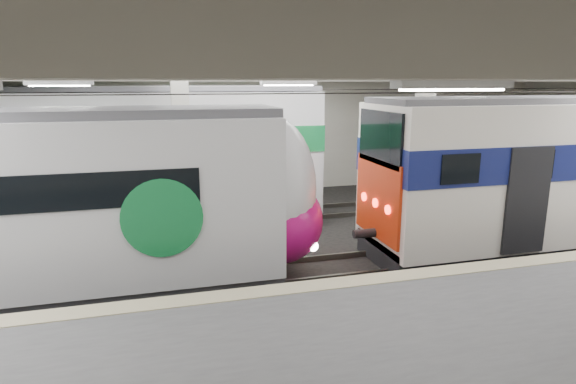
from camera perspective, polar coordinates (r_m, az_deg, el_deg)
name	(u,v)px	position (r m, az deg, el deg)	size (l,w,h in m)	color
station_hall	(333,163)	(10.60, 5.40, 3.45)	(36.00, 24.00, 5.75)	black
modern_emu	(59,209)	(12.08, -25.51, -1.82)	(13.65, 2.82, 4.41)	silver
far_train	(91,158)	(17.35, -22.34, 3.74)	(15.42, 3.55, 4.84)	silver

